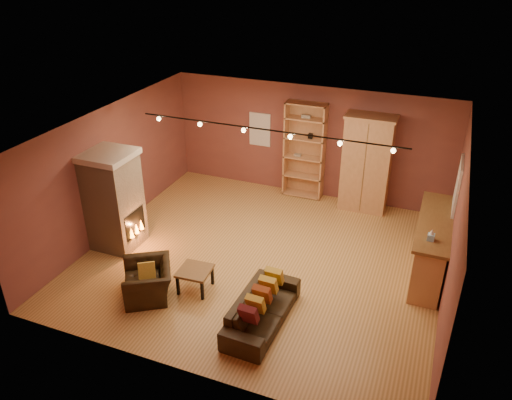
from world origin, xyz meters
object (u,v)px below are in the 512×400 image
at_px(armoire, 367,163).
at_px(loveseat, 262,304).
at_px(armchair, 147,276).
at_px(bookcase, 305,149).
at_px(coffee_table, 195,273).
at_px(bar_counter, 431,247).
at_px(fireplace, 114,200).

bearing_deg(armoire, loveseat, -99.53).
height_order(armoire, armchair, armoire).
bearing_deg(bookcase, armchair, -106.16).
bearing_deg(coffee_table, armoire, 62.41).
relative_size(armoire, armchair, 2.02).
distance_m(bookcase, loveseat, 5.05).
height_order(armoire, loveseat, armoire).
bearing_deg(bar_counter, loveseat, -134.38).
height_order(armoire, bar_counter, armoire).
xyz_separation_m(bookcase, armchair, (-1.45, -4.99, -0.81)).
bearing_deg(armoire, armchair, -121.85).
bearing_deg(fireplace, bar_counter, 12.31).
distance_m(bookcase, armoire, 1.56).
relative_size(bookcase, armoire, 1.03).
relative_size(fireplace, armoire, 0.90).
bearing_deg(armchair, coffee_table, 90.17).
bearing_deg(armoire, bookcase, 173.71).
bearing_deg(bookcase, armoire, -6.29).
xyz_separation_m(bookcase, coffee_table, (-0.73, -4.53, -0.86)).
distance_m(fireplace, loveseat, 3.98).
xyz_separation_m(fireplace, coffee_table, (2.25, -0.81, -0.68)).
xyz_separation_m(fireplace, armchair, (1.53, -1.27, -0.63)).
distance_m(armoire, bar_counter, 2.84).
xyz_separation_m(armchair, coffee_table, (0.72, 0.47, -0.05)).
height_order(bookcase, loveseat, bookcase).
height_order(bar_counter, armchair, bar_counter).
bearing_deg(bookcase, fireplace, -128.69).
relative_size(armchair, coffee_table, 1.88).
bearing_deg(loveseat, bar_counter, -42.34).
bearing_deg(fireplace, loveseat, -17.81).
xyz_separation_m(bookcase, bar_counter, (3.26, -2.36, -0.65)).
height_order(fireplace, coffee_table, fireplace).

